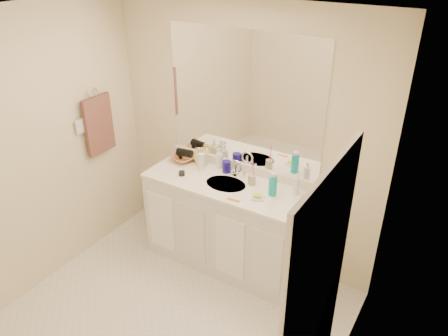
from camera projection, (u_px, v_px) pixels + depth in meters
floor at (161, 332)px, 3.50m from camera, size 2.60×2.60×0.00m
ceiling at (130, 21)px, 2.37m from camera, size 2.60×2.60×0.02m
wall_back at (243, 139)px, 3.91m from camera, size 2.60×0.02×2.40m
wall_left at (25, 160)px, 3.53m from camera, size 0.02×2.60×2.40m
wall_right at (336, 276)px, 2.33m from camera, size 0.02×2.60×2.40m
vanity_cabinet at (227, 225)px, 4.07m from camera, size 1.50×0.55×0.85m
countertop at (227, 184)px, 3.86m from camera, size 1.52×0.57×0.03m
backsplash at (241, 167)px, 4.03m from camera, size 1.52×0.03×0.08m
sink_basin at (226, 185)px, 3.85m from camera, size 0.37×0.37×0.02m
faucet at (236, 170)px, 3.95m from camera, size 0.02×0.02×0.11m
mirror at (243, 101)px, 3.74m from camera, size 1.48×0.01×1.20m
blue_mug at (227, 167)px, 4.01m from camera, size 0.09×0.09×0.11m
tan_cup at (252, 180)px, 3.81m from camera, size 0.08×0.08×0.09m
toothbrush at (253, 169)px, 3.76m from camera, size 0.02×0.04×0.18m
mouthwash_bottle at (273, 186)px, 3.64m from camera, size 0.08×0.08×0.17m
clear_pump_bottle at (296, 186)px, 3.66m from camera, size 0.06×0.06×0.15m
soap_dish at (257, 198)px, 3.62m from camera, size 0.14×0.13×0.01m
green_soap at (258, 196)px, 3.61m from camera, size 0.09×0.07×0.03m
orange_comb at (233, 200)px, 3.60m from camera, size 0.11×0.03×0.00m
dark_jar at (182, 173)px, 3.97m from camera, size 0.07×0.07×0.04m
extra_white_bottle at (201, 162)px, 4.02m from camera, size 0.07×0.07×0.17m
soap_bottle_white at (219, 158)px, 4.07m from camera, size 0.08×0.08×0.19m
soap_bottle_cream at (202, 157)px, 4.10m from camera, size 0.09×0.09×0.19m
soap_bottle_yellow at (199, 155)px, 4.18m from camera, size 0.13×0.13×0.15m
wicker_basket at (183, 158)px, 4.22m from camera, size 0.28×0.28×0.06m
hair_dryer at (185, 153)px, 4.18m from camera, size 0.16×0.10×0.08m
towel_ring at (93, 94)px, 3.94m from camera, size 0.01×0.11×0.11m
hand_towel at (99, 125)px, 4.07m from camera, size 0.04×0.32×0.55m
switch_plate at (80, 126)px, 3.91m from camera, size 0.01×0.08×0.13m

